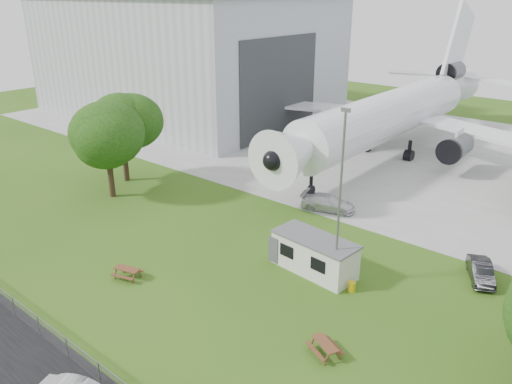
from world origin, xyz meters
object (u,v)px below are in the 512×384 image
Objects in this scene: airliner at (394,112)px; picnic_east at (324,354)px; site_cabin at (315,255)px; picnic_west at (128,278)px; hangar at (186,53)px.

airliner reaches higher than picnic_east.
picnic_west is at bearing -136.10° from site_cabin.
site_cabin is at bearing 27.57° from picnic_west.
hangar is 23.89× the size of picnic_west.
site_cabin is 3.81× the size of picnic_east.
picnic_east is (5.35, -7.03, -1.31)m from site_cabin.
airliner reaches higher than site_cabin.
hangar is 6.27× the size of site_cabin.
airliner is 26.52× the size of picnic_east.
picnic_west is (-1.23, -38.27, -5.27)m from airliner.
picnic_west is 14.95m from picnic_east.
hangar is at bearing 115.80° from picnic_west.
picnic_west is 1.00× the size of picnic_east.
site_cabin is 8.93m from picnic_east.
hangar is 53.65m from site_cabin.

